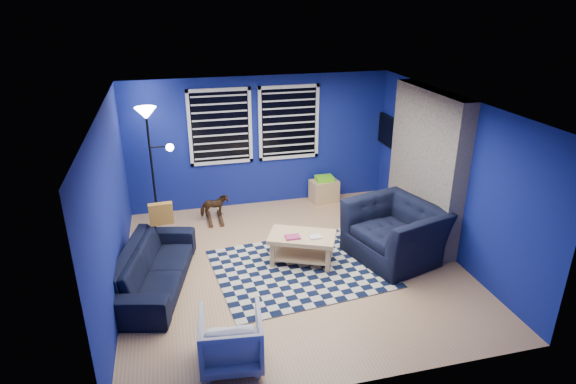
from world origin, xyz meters
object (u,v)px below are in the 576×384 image
object	(u,v)px
armchair_big	(395,232)
tv	(391,133)
cabinet	(324,190)
coffee_table	(302,243)
floor_lamp	(149,130)
rocking_horse	(214,206)
sofa	(154,267)
armchair_bent	(231,339)

from	to	relation	value
armchair_big	tv	bearing A→B (deg)	141.40
tv	cabinet	bearing A→B (deg)	168.46
coffee_table	floor_lamp	world-z (taller)	floor_lamp
tv	floor_lamp	world-z (taller)	floor_lamp
rocking_horse	cabinet	distance (m)	2.25
sofa	armchair_big	size ratio (longest dim) A/B	1.55
armchair_big	rocking_horse	distance (m)	3.29
rocking_horse	cabinet	world-z (taller)	cabinet
tv	armchair_big	world-z (taller)	tv
sofa	armchair_bent	size ratio (longest dim) A/B	2.96
floor_lamp	coffee_table	bearing A→B (deg)	-42.63
armchair_big	armchair_bent	world-z (taller)	armchair_big
armchair_big	armchair_bent	size ratio (longest dim) A/B	1.91
tv	floor_lamp	distance (m)	4.45
rocking_horse	tv	bearing A→B (deg)	-98.71
floor_lamp	cabinet	bearing A→B (deg)	3.78
armchair_big	cabinet	xyz separation A→B (m)	(-0.38, 2.37, -0.20)
armchair_bent	coffee_table	xyz separation A→B (m)	(1.35, 1.91, 0.02)
tv	rocking_horse	distance (m)	3.62
rocking_horse	coffee_table	distance (m)	2.16
rocking_horse	floor_lamp	distance (m)	1.77
armchair_bent	rocking_horse	world-z (taller)	armchair_bent
armchair_big	cabinet	size ratio (longest dim) A/B	2.36
floor_lamp	armchair_big	bearing A→B (deg)	-30.95
sofa	rocking_horse	distance (m)	2.21
armchair_bent	rocking_horse	bearing A→B (deg)	-86.60
tv	floor_lamp	bearing A→B (deg)	179.51
armchair_bent	tv	bearing A→B (deg)	-126.92
sofa	armchair_big	world-z (taller)	armchair_big
coffee_table	floor_lamp	distance (m)	3.23
coffee_table	cabinet	world-z (taller)	cabinet
rocking_horse	coffee_table	world-z (taller)	coffee_table
tv	cabinet	xyz separation A→B (m)	(-1.22, 0.25, -1.16)
cabinet	floor_lamp	size ratio (longest dim) A/B	0.27
tv	sofa	world-z (taller)	tv
armchair_bent	coffee_table	distance (m)	2.35
armchair_bent	rocking_horse	size ratio (longest dim) A/B	1.41
sofa	coffee_table	world-z (taller)	sofa
armchair_bent	cabinet	size ratio (longest dim) A/B	1.24
tv	armchair_big	size ratio (longest dim) A/B	0.74
floor_lamp	rocking_horse	bearing A→B (deg)	-8.46
tv	rocking_horse	size ratio (longest dim) A/B	2.00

